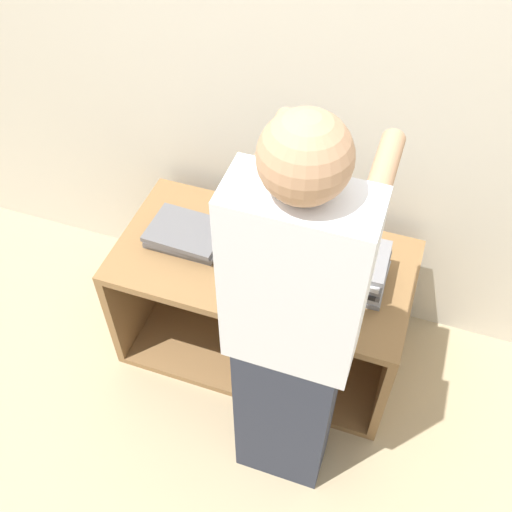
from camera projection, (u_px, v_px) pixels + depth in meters
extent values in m
plane|color=tan|center=(240.00, 399.00, 2.71)|extent=(12.00, 12.00, 0.00)
cube|color=beige|center=(300.00, 80.00, 2.27)|extent=(8.00, 0.05, 2.40)
cube|color=olive|center=(264.00, 262.00, 2.45)|extent=(1.23, 0.63, 0.04)
cube|color=olive|center=(262.00, 341.00, 2.89)|extent=(1.23, 0.63, 0.04)
cube|color=olive|center=(143.00, 272.00, 2.80)|extent=(0.04, 0.63, 0.55)
cube|color=olive|center=(395.00, 341.00, 2.55)|extent=(0.04, 0.63, 0.55)
cube|color=olive|center=(283.00, 257.00, 2.86)|extent=(1.15, 0.04, 0.55)
cube|color=gray|center=(264.00, 257.00, 2.43)|extent=(0.30, 0.22, 0.02)
cube|color=black|center=(264.00, 254.00, 2.43)|extent=(0.25, 0.12, 0.00)
cube|color=gray|center=(275.00, 214.00, 2.43)|extent=(0.30, 0.06, 0.22)
cube|color=black|center=(274.00, 214.00, 2.43)|extent=(0.27, 0.05, 0.19)
cube|color=slate|center=(187.00, 236.00, 2.51)|extent=(0.31, 0.22, 0.02)
cube|color=slate|center=(188.00, 234.00, 2.49)|extent=(0.30, 0.22, 0.02)
cube|color=slate|center=(186.00, 231.00, 2.47)|extent=(0.31, 0.23, 0.02)
cube|color=gray|center=(346.00, 279.00, 2.36)|extent=(0.31, 0.23, 0.02)
cube|color=#B7B7BC|center=(347.00, 273.00, 2.35)|extent=(0.31, 0.23, 0.02)
cube|color=slate|center=(346.00, 269.00, 2.33)|extent=(0.30, 0.22, 0.02)
cube|color=#232326|center=(343.00, 267.00, 2.31)|extent=(0.31, 0.23, 0.02)
cube|color=slate|center=(347.00, 264.00, 2.29)|extent=(0.30, 0.22, 0.02)
cube|color=#B7B7BC|center=(346.00, 260.00, 2.27)|extent=(0.31, 0.23, 0.02)
cube|color=gray|center=(348.00, 255.00, 2.26)|extent=(0.31, 0.23, 0.02)
cube|color=#2D3342|center=(286.00, 408.00, 2.23)|extent=(0.34, 0.20, 0.83)
cube|color=white|center=(295.00, 282.00, 1.67)|extent=(0.40, 0.20, 0.66)
sphere|color=tan|center=(305.00, 157.00, 1.34)|extent=(0.23, 0.23, 0.23)
cylinder|color=tan|center=(271.00, 149.00, 1.69)|extent=(0.07, 0.32, 0.07)
cylinder|color=tan|center=(383.00, 173.00, 1.63)|extent=(0.07, 0.32, 0.07)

